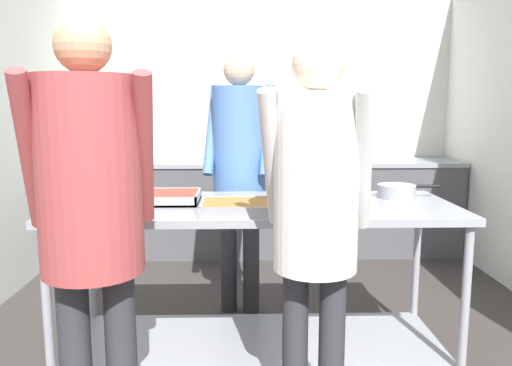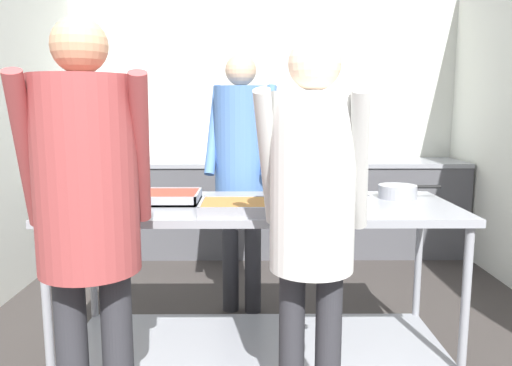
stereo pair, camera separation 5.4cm
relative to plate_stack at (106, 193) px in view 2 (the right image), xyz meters
name	(u,v)px [view 2 (the right image)]	position (x,y,z in m)	size (l,w,h in m)	color
wall_rear	(264,119)	(0.98, 2.38, 0.37)	(4.06, 0.06, 2.65)	silver
back_counter	(264,206)	(0.98, 2.01, -0.49)	(3.90, 0.65, 0.93)	#4C4C51
serving_counter	(256,257)	(0.88, -0.20, -0.33)	(2.16, 0.80, 0.93)	gray
plate_stack	(106,193)	(0.00, 0.00, 0.00)	(0.25, 0.25, 0.05)	white
serving_tray_vegetables	(163,197)	(0.36, -0.13, 0.00)	(0.40, 0.33, 0.05)	gray
serving_tray_greens	(237,207)	(0.78, -0.41, 0.00)	(0.37, 0.32, 0.05)	gray
serving_tray_roast	(320,196)	(1.24, -0.10, 0.00)	(0.49, 0.32, 0.05)	gray
sauce_pan	(398,191)	(1.71, -0.03, 0.02)	(0.36, 0.22, 0.08)	gray
guest_serving_left	(312,202)	(1.10, -0.89, 0.12)	(0.50, 0.42, 1.72)	#2D2D33
guest_serving_right	(87,200)	(0.22, -0.99, 0.15)	(0.54, 0.43, 1.78)	#2D2D33
cook_behind_counter	(241,156)	(0.78, 0.53, 0.17)	(0.51, 0.41, 1.80)	#2D2D33
water_bottle	(361,148)	(1.93, 2.02, 0.10)	(0.06, 0.06, 0.27)	silver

